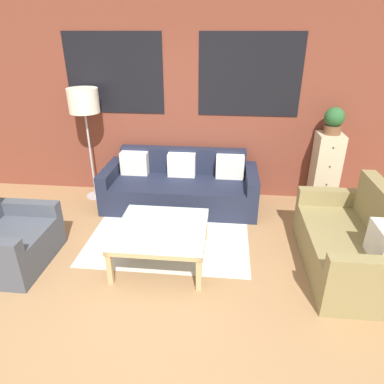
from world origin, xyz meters
The scene contains 10 objects.
ground_plane centered at (0.00, 0.00, 0.00)m, with size 16.00×16.00×0.00m, color #9E754C.
wall_back_brick centered at (0.00, 2.44, 1.41)m, with size 8.40×0.09×2.80m.
rug centered at (0.01, 1.19, 0.00)m, with size 1.98×1.73×0.00m.
couch_dark centered at (0.03, 1.95, 0.28)m, with size 2.19×0.88×0.78m.
settee_vintage centered at (2.03, 0.63, 0.31)m, with size 0.80×1.53×0.92m.
armchair_corner centered at (-1.68, 0.36, 0.28)m, with size 0.80×0.95×0.84m.
coffee_table centered at (0.01, 0.59, 0.36)m, with size 0.98×0.98×0.42m.
floor_lamp centered at (-1.33, 2.09, 1.43)m, with size 0.42×0.42×1.64m.
drawer_cabinet centered at (2.09, 2.17, 0.54)m, with size 0.35×0.39×1.08m.
potted_plant centered at (2.09, 2.17, 1.27)m, with size 0.26×0.26×0.36m.
Camera 1 is at (0.67, -2.55, 2.37)m, focal length 32.00 mm.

